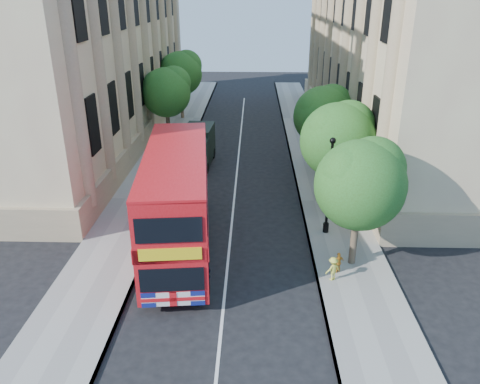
# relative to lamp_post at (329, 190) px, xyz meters

# --- Properties ---
(ground) EXTENTS (120.00, 120.00, 0.00)m
(ground) POSITION_rel_lamp_post_xyz_m (-5.00, -6.00, -2.51)
(ground) COLOR black
(ground) RESTS_ON ground
(pavement_right) EXTENTS (3.50, 80.00, 0.12)m
(pavement_right) POSITION_rel_lamp_post_xyz_m (0.75, 4.00, -2.45)
(pavement_right) COLOR gray
(pavement_right) RESTS_ON ground
(pavement_left) EXTENTS (3.50, 80.00, 0.12)m
(pavement_left) POSITION_rel_lamp_post_xyz_m (-10.75, 4.00, -2.45)
(pavement_left) COLOR gray
(pavement_left) RESTS_ON ground
(building_right) EXTENTS (12.00, 38.00, 18.00)m
(building_right) POSITION_rel_lamp_post_xyz_m (8.80, 18.00, 6.49)
(building_right) COLOR tan
(building_right) RESTS_ON ground
(building_left) EXTENTS (12.00, 38.00, 18.00)m
(building_left) POSITION_rel_lamp_post_xyz_m (-18.80, 18.00, 6.49)
(building_left) COLOR tan
(building_left) RESTS_ON ground
(tree_right_near) EXTENTS (4.00, 4.00, 6.08)m
(tree_right_near) POSITION_rel_lamp_post_xyz_m (0.84, -2.97, 1.74)
(tree_right_near) COLOR #473828
(tree_right_near) RESTS_ON ground
(tree_right_mid) EXTENTS (4.20, 4.20, 6.37)m
(tree_right_mid) POSITION_rel_lamp_post_xyz_m (0.84, 3.03, 1.93)
(tree_right_mid) COLOR #473828
(tree_right_mid) RESTS_ON ground
(tree_right_far) EXTENTS (4.00, 4.00, 6.15)m
(tree_right_far) POSITION_rel_lamp_post_xyz_m (0.84, 9.03, 1.80)
(tree_right_far) COLOR #473828
(tree_right_far) RESTS_ON ground
(tree_left_far) EXTENTS (4.00, 4.00, 6.30)m
(tree_left_far) POSITION_rel_lamp_post_xyz_m (-10.96, 16.03, 1.93)
(tree_left_far) COLOR #473828
(tree_left_far) RESTS_ON ground
(tree_left_back) EXTENTS (4.20, 4.20, 6.65)m
(tree_left_back) POSITION_rel_lamp_post_xyz_m (-10.96, 24.03, 2.20)
(tree_left_back) COLOR #473828
(tree_left_back) RESTS_ON ground
(lamp_post) EXTENTS (0.32, 0.32, 5.16)m
(lamp_post) POSITION_rel_lamp_post_xyz_m (0.00, 0.00, 0.00)
(lamp_post) COLOR black
(lamp_post) RESTS_ON pavement_right
(double_decker_bus) EXTENTS (3.86, 10.84, 4.91)m
(double_decker_bus) POSITION_rel_lamp_post_xyz_m (-7.44, -1.78, 0.20)
(double_decker_bus) COLOR red
(double_decker_bus) RESTS_ON ground
(box_van) EXTENTS (2.25, 4.93, 2.76)m
(box_van) POSITION_rel_lamp_post_xyz_m (-7.91, 10.36, -1.16)
(box_van) COLOR black
(box_van) RESTS_ON ground
(police_constable) EXTENTS (0.71, 0.58, 1.70)m
(police_constable) POSITION_rel_lamp_post_xyz_m (-5.91, -5.00, -1.66)
(police_constable) COLOR black
(police_constable) RESTS_ON ground
(woman_pedestrian) EXTENTS (1.04, 0.96, 1.71)m
(woman_pedestrian) POSITION_rel_lamp_post_xyz_m (0.57, 1.97, -1.53)
(woman_pedestrian) COLOR beige
(woman_pedestrian) RESTS_ON pavement_right
(child_a) EXTENTS (0.62, 0.51, 0.98)m
(child_a) POSITION_rel_lamp_post_xyz_m (0.02, -3.83, -1.90)
(child_a) COLOR #C37E22
(child_a) RESTS_ON pavement_right
(child_b) EXTENTS (0.82, 0.69, 1.10)m
(child_b) POSITION_rel_lamp_post_xyz_m (-0.33, -4.44, -1.84)
(child_b) COLOR #D0D047
(child_b) RESTS_ON pavement_right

